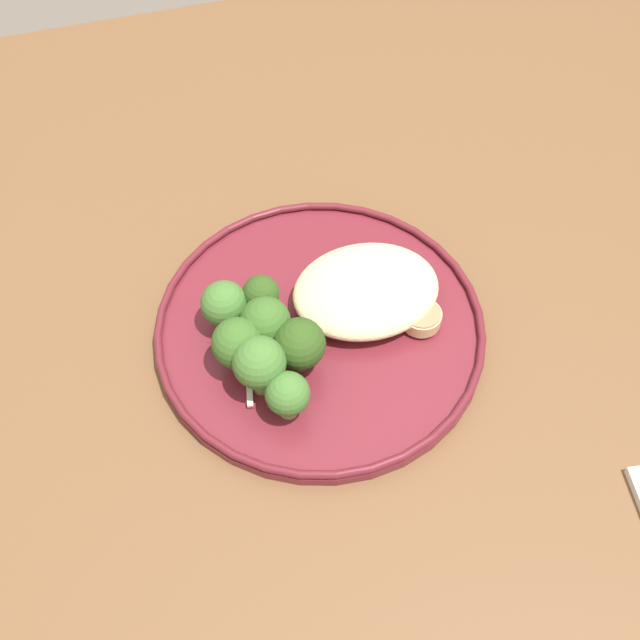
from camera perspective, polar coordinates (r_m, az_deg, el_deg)
name	(u,v)px	position (r m, az deg, el deg)	size (l,w,h in m)	color
ground	(294,569)	(1.36, -1.96, -18.10)	(6.00, 6.00, 0.00)	#665B51
wooden_dining_table	(275,367)	(0.76, -3.37, -3.56)	(1.40, 1.00, 0.74)	brown
dinner_plate	(320,327)	(0.67, 0.00, -0.56)	(0.29, 0.29, 0.02)	maroon
noodle_bed	(366,290)	(0.67, 3.45, 2.22)	(0.13, 0.10, 0.03)	beige
seared_scallop_tiny_bay	(421,317)	(0.67, 7.57, 0.21)	(0.04, 0.04, 0.01)	#DBB77A
seared_scallop_on_noodles	(361,284)	(0.69, 3.04, 2.73)	(0.03, 0.03, 0.01)	beige
seared_scallop_left_edge	(403,281)	(0.69, 6.19, 2.94)	(0.03, 0.03, 0.02)	#E5C689
seared_scallop_large_seared	(341,302)	(0.67, 1.56, 1.37)	(0.02, 0.02, 0.01)	beige
seared_scallop_rear_pale	(381,297)	(0.68, 4.54, 1.75)	(0.03, 0.03, 0.01)	#DBB77A
broccoli_floret_tall_stalk	(265,323)	(0.63, -4.11, -0.22)	(0.04, 0.04, 0.06)	#7A994C
broccoli_floret_small_sprig	(225,307)	(0.65, -7.11, 0.96)	(0.04, 0.04, 0.05)	#7A994C
broccoli_floret_right_tilted	(260,293)	(0.66, -4.47, 2.03)	(0.03, 0.03, 0.05)	#89A356
broccoli_floret_front_edge	(288,395)	(0.60, -2.43, -5.60)	(0.04, 0.04, 0.05)	#89A356
broccoli_floret_rear_charred	(299,344)	(0.62, -1.56, -1.82)	(0.04, 0.04, 0.06)	#7A994C
broccoli_floret_center_pile	(238,344)	(0.62, -6.17, -1.80)	(0.04, 0.04, 0.06)	#89A356
broccoli_floret_split_head	(259,364)	(0.61, -4.55, -3.27)	(0.04, 0.04, 0.06)	#7A994C
onion_sliver_long_sliver	(253,345)	(0.66, -5.04, -1.88)	(0.06, 0.01, 0.00)	silver
onion_sliver_pale_crescent	(249,384)	(0.64, -5.30, -4.80)	(0.04, 0.01, 0.00)	silver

